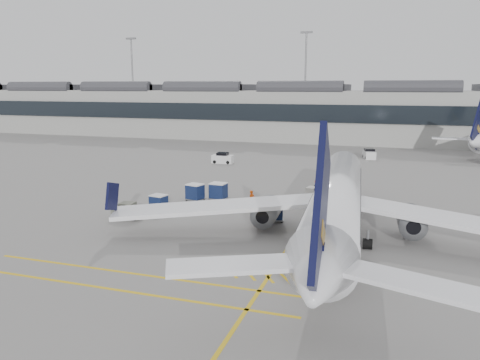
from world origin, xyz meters
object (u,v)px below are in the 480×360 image
(pushback_tug, at_px, (128,211))
(airliner_main, at_px, (336,201))
(baggage_cart_a, at_px, (273,209))
(ramp_agent_b, at_px, (257,217))
(belt_loader, at_px, (321,197))
(ramp_agent_a, at_px, (252,200))

(pushback_tug, bearing_deg, airliner_main, -6.77)
(baggage_cart_a, height_order, ramp_agent_b, baggage_cart_a)
(belt_loader, bearing_deg, ramp_agent_b, -100.83)
(ramp_agent_b, height_order, pushback_tug, ramp_agent_b)
(ramp_agent_b, bearing_deg, ramp_agent_a, -106.15)
(ramp_agent_a, relative_size, pushback_tug, 0.66)
(airliner_main, bearing_deg, pushback_tug, 175.93)
(airliner_main, bearing_deg, belt_loader, 100.03)
(airliner_main, relative_size, baggage_cart_a, 17.48)
(ramp_agent_b, bearing_deg, pushback_tug, -31.14)
(baggage_cart_a, xyz_separation_m, ramp_agent_a, (-3.03, 3.58, -0.14))
(belt_loader, distance_m, pushback_tug, 19.66)
(baggage_cart_a, bearing_deg, ramp_agent_a, 113.13)
(baggage_cart_a, distance_m, ramp_agent_b, 2.26)
(ramp_agent_a, relative_size, ramp_agent_b, 1.11)
(airliner_main, height_order, pushback_tug, airliner_main)
(airliner_main, bearing_deg, baggage_cart_a, 146.69)
(baggage_cart_a, relative_size, pushback_tug, 0.81)
(airliner_main, height_order, ramp_agent_b, airliner_main)
(baggage_cart_a, distance_m, ramp_agent_a, 4.69)
(ramp_agent_a, bearing_deg, belt_loader, -22.67)
(belt_loader, height_order, ramp_agent_b, belt_loader)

